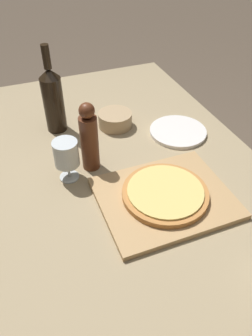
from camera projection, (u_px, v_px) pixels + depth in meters
The scene contains 9 objects.
ground_plane at pixel (128, 288), 1.60m from camera, with size 12.00×12.00×0.00m, color brown.
dining_table at pixel (128, 190), 1.16m from camera, with size 0.93×1.60×0.76m.
cutting_board at pixel (165, 198), 1.00m from camera, with size 0.40×0.32×0.02m.
pizza at pixel (165, 193), 0.99m from camera, with size 0.26×0.26×0.02m.
wine_bottle at pixel (53, 99), 1.22m from camera, with size 0.08×0.08×0.33m.
pepper_mill at pixel (89, 139), 1.05m from camera, with size 0.06×0.06×0.24m.
wine_glass at pixel (66, 154), 1.02m from camera, with size 0.08×0.08×0.14m.
small_bowl at pixel (115, 120), 1.30m from camera, with size 0.13×0.13×0.06m.
dinner_plate at pixel (178, 131), 1.28m from camera, with size 0.22×0.22×0.01m.
Camera 1 is at (-0.31, -0.77, 1.49)m, focal length 35.00 mm.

